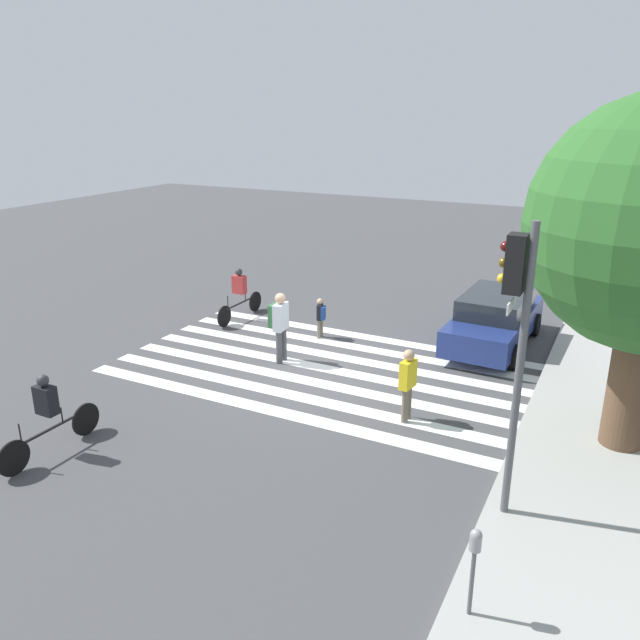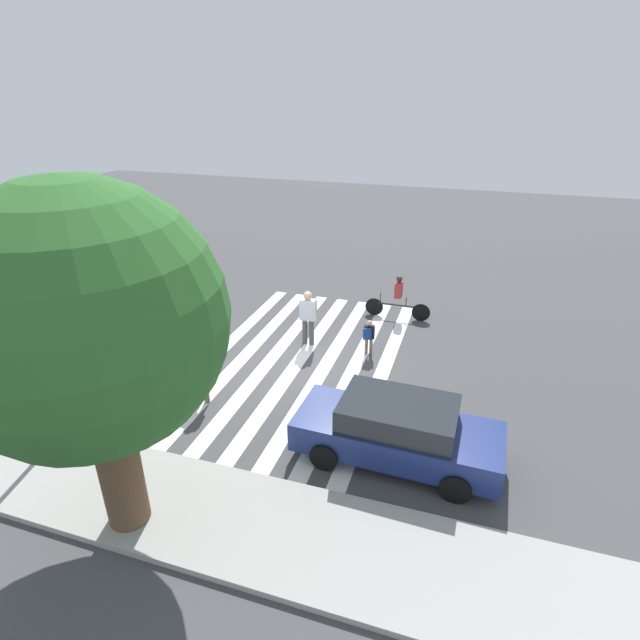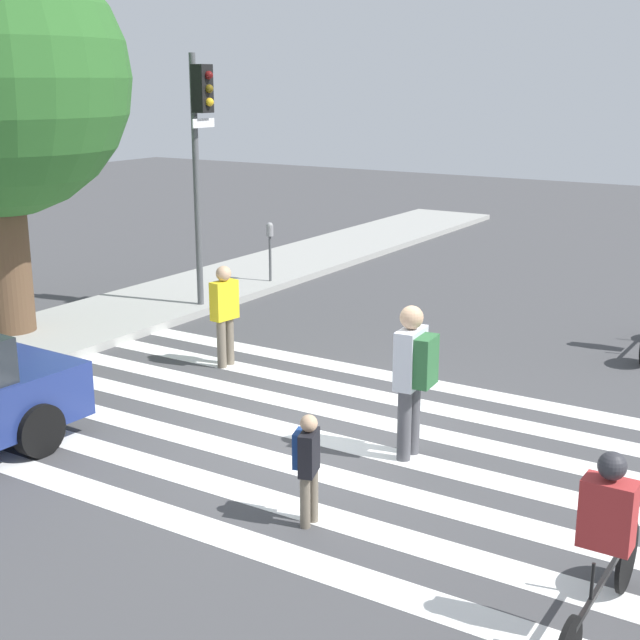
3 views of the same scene
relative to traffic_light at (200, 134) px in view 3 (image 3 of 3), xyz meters
The scene contains 8 objects.
ground_plane 7.38m from the traffic_light, 128.22° to the right, with size 60.00×60.00×0.00m, color #444447.
crosswalk_stripes 7.38m from the traffic_light, 128.22° to the right, with size 5.55×10.00×0.01m.
traffic_light is the anchor object (origin of this frame).
parking_meter 3.29m from the traffic_light, ahead, with size 0.15×0.15×1.40m.
pedestrian_adult_tall_backpack 4.16m from the traffic_light, 135.60° to the right, with size 0.46×0.26×1.58m.
pedestrian_adult_blue_shirt 9.01m from the traffic_light, 134.09° to the right, with size 0.35×0.33×1.16m.
pedestrian_child_with_backpack 7.82m from the traffic_light, 122.22° to the right, with size 0.52×0.44×1.83m.
cyclist_near_curb 11.43m from the traffic_light, 124.85° to the right, with size 2.33×0.40×1.60m.
Camera 3 is at (-8.67, -5.40, 4.28)m, focal length 50.00 mm.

